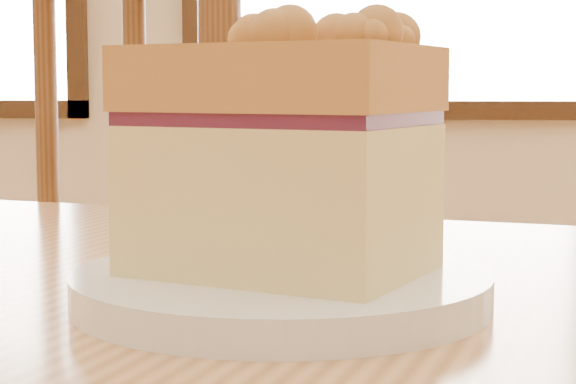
# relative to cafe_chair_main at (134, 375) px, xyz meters

# --- Properties ---
(cafe_chair_main) EXTENTS (0.56, 0.56, 1.03)m
(cafe_chair_main) POSITION_rel_cafe_chair_main_xyz_m (0.00, 0.00, 0.00)
(cafe_chair_main) COLOR brown
(cafe_chair_main) RESTS_ON ground
(plate) EXTENTS (0.20, 0.20, 0.02)m
(plate) POSITION_rel_cafe_chair_main_xyz_m (0.25, -0.64, 0.24)
(plate) COLOR white
(plate) RESTS_ON cafe_table_main
(cake_slice) EXTENTS (0.16, 0.14, 0.13)m
(cake_slice) POSITION_rel_cafe_chair_main_xyz_m (0.25, -0.63, 0.31)
(cake_slice) COLOR #FFEF90
(cake_slice) RESTS_ON plate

